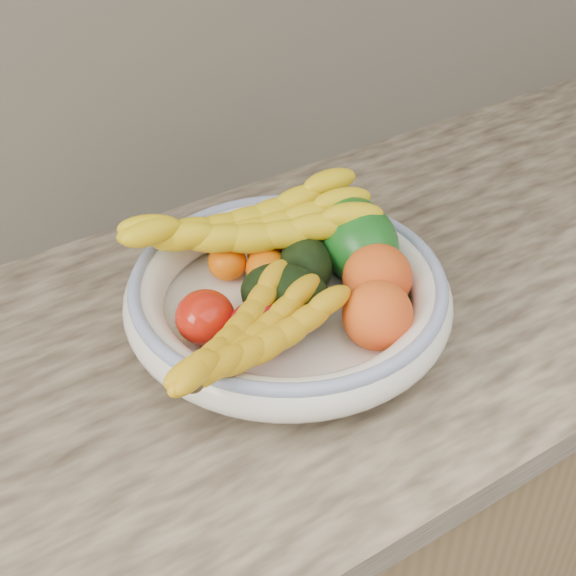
% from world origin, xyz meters
% --- Properties ---
extents(kitchen_counter, '(2.44, 0.66, 1.40)m').
position_xyz_m(kitchen_counter, '(0.00, 1.69, 0.46)').
color(kitchen_counter, brown).
rests_on(kitchen_counter, ground).
extents(fruit_bowl, '(0.39, 0.39, 0.08)m').
position_xyz_m(fruit_bowl, '(0.00, 1.66, 0.95)').
color(fruit_bowl, white).
rests_on(fruit_bowl, kitchen_counter).
extents(clementine_back_left, '(0.06, 0.06, 0.05)m').
position_xyz_m(clementine_back_left, '(-0.03, 1.75, 0.95)').
color(clementine_back_left, orange).
rests_on(clementine_back_left, fruit_bowl).
extents(clementine_back_right, '(0.07, 0.07, 0.05)m').
position_xyz_m(clementine_back_right, '(0.05, 1.76, 0.95)').
color(clementine_back_right, '#FD6B05').
rests_on(clementine_back_right, fruit_bowl).
extents(clementine_back_mid, '(0.07, 0.07, 0.05)m').
position_xyz_m(clementine_back_mid, '(0.00, 1.71, 0.95)').
color(clementine_back_mid, orange).
rests_on(clementine_back_mid, fruit_bowl).
extents(clementine_extra, '(0.05, 0.05, 0.05)m').
position_xyz_m(clementine_extra, '(0.02, 1.74, 0.95)').
color(clementine_extra, '#F26005').
rests_on(clementine_extra, fruit_bowl).
extents(tomato_left, '(0.08, 0.08, 0.06)m').
position_xyz_m(tomato_left, '(-0.11, 1.66, 0.96)').
color(tomato_left, red).
rests_on(tomato_left, fruit_bowl).
extents(tomato_near_left, '(0.07, 0.07, 0.06)m').
position_xyz_m(tomato_near_left, '(-0.07, 1.62, 0.96)').
color(tomato_near_left, maroon).
rests_on(tomato_near_left, fruit_bowl).
extents(avocado_center, '(0.13, 0.14, 0.08)m').
position_xyz_m(avocado_center, '(-0.01, 1.64, 0.96)').
color(avocado_center, black).
rests_on(avocado_center, fruit_bowl).
extents(avocado_right, '(0.10, 0.11, 0.06)m').
position_xyz_m(avocado_right, '(0.04, 1.68, 0.96)').
color(avocado_right, black).
rests_on(avocado_right, fruit_bowl).
extents(green_mango, '(0.13, 0.15, 0.12)m').
position_xyz_m(green_mango, '(0.11, 1.68, 0.98)').
color(green_mango, '#0E4F13').
rests_on(green_mango, fruit_bowl).
extents(peach_front, '(0.08, 0.08, 0.08)m').
position_xyz_m(peach_front, '(0.05, 1.56, 0.97)').
color(peach_front, orange).
rests_on(peach_front, fruit_bowl).
extents(peach_right, '(0.10, 0.10, 0.08)m').
position_xyz_m(peach_right, '(0.09, 1.61, 0.97)').
color(peach_right, orange).
rests_on(peach_right, fruit_bowl).
extents(banana_bunch_back, '(0.35, 0.21, 0.09)m').
position_xyz_m(banana_bunch_back, '(0.00, 1.75, 0.99)').
color(banana_bunch_back, yellow).
rests_on(banana_bunch_back, fruit_bowl).
extents(banana_bunch_front, '(0.28, 0.20, 0.07)m').
position_xyz_m(banana_bunch_front, '(-0.10, 1.58, 0.98)').
color(banana_bunch_front, gold).
rests_on(banana_bunch_front, fruit_bowl).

